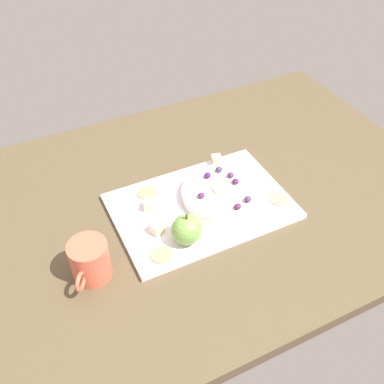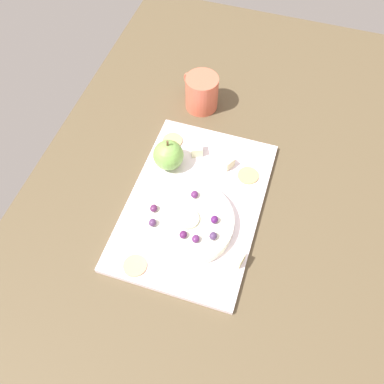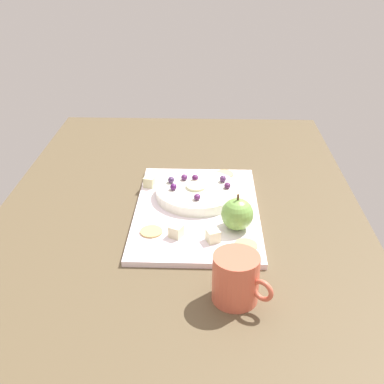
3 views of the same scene
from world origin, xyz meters
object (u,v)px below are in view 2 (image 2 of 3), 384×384
at_px(cheese_cube_2, 228,163).
at_px(grape_6, 214,220).
at_px(platter, 195,204).
at_px(grape_5, 154,208).
at_px(grape_4, 213,236).
at_px(grape_0, 183,235).
at_px(cup, 202,92).
at_px(grape_1, 196,239).
at_px(apple_whole, 168,155).
at_px(cracker_1, 135,266).
at_px(grape_2, 195,194).
at_px(cheese_cube_1, 197,150).
at_px(grape_3, 153,223).
at_px(apple_slice_0, 188,219).
at_px(serving_dish, 186,222).
at_px(cracker_0, 248,175).
at_px(cheese_cube_0, 237,259).
at_px(cracker_2, 173,141).

height_order(cheese_cube_2, grape_6, grape_6).
xyz_separation_m(platter, grape_5, (0.05, -0.07, 0.04)).
xyz_separation_m(grape_4, grape_6, (-0.03, -0.01, 0.00)).
distance_m(grape_0, cup, 0.38).
xyz_separation_m(grape_1, grape_5, (-0.04, -0.10, 0.00)).
bearing_deg(cheese_cube_2, grape_5, -32.74).
xyz_separation_m(apple_whole, grape_6, (0.12, 0.14, -0.00)).
xyz_separation_m(apple_whole, grape_1, (0.17, 0.11, -0.00)).
relative_size(cracker_1, cup, 0.46).
bearing_deg(grape_6, cracker_1, -43.19).
bearing_deg(grape_2, cheese_cube_1, -164.68).
distance_m(grape_3, apple_slice_0, 0.07).
relative_size(serving_dish, cheese_cube_1, 7.89).
relative_size(cheese_cube_2, apple_slice_0, 0.53).
bearing_deg(apple_whole, serving_dish, 32.21).
xyz_separation_m(grape_1, grape_6, (-0.05, 0.02, 0.00)).
height_order(cracker_0, cup, cup).
distance_m(apple_whole, grape_3, 0.16).
relative_size(grape_0, grape_4, 1.00).
relative_size(apple_whole, grape_5, 4.02).
height_order(serving_dish, cracker_0, serving_dish).
bearing_deg(grape_2, platter, 31.66).
bearing_deg(grape_5, grape_4, 79.67).
height_order(serving_dish, cheese_cube_0, cheese_cube_0).
bearing_deg(grape_0, platter, -175.91).
xyz_separation_m(serving_dish, cheese_cube_2, (-0.17, 0.04, 0.00)).
distance_m(grape_0, grape_1, 0.03).
relative_size(cracker_0, grape_2, 2.76).
distance_m(cheese_cube_0, grape_5, 0.19).
bearing_deg(grape_4, cracker_0, 171.08).
distance_m(platter, cracker_1, 0.18).
bearing_deg(serving_dish, grape_6, 101.68).
distance_m(cracker_2, grape_6, 0.24).
distance_m(cheese_cube_0, cracker_0, 0.20).
relative_size(cracker_0, grape_6, 2.76).
bearing_deg(grape_2, grape_4, 38.12).
bearing_deg(cheese_cube_0, grape_2, -131.57).
height_order(cheese_cube_2, cracker_0, cheese_cube_2).
distance_m(cheese_cube_2, grape_5, 0.20).
bearing_deg(apple_whole, grape_4, 43.04).
height_order(cheese_cube_1, cracker_2, cheese_cube_1).
distance_m(grape_0, grape_4, 0.06).
bearing_deg(cheese_cube_1, cheese_cube_2, 79.64).
relative_size(cheese_cube_1, grape_3, 1.47).
bearing_deg(grape_3, cracker_2, -170.12).
height_order(cracker_2, apple_slice_0, apple_slice_0).
bearing_deg(grape_0, cup, -168.13).
distance_m(cracker_0, cracker_2, 0.19).
relative_size(grape_2, grape_6, 1.00).
bearing_deg(apple_slice_0, cheese_cube_2, 167.65).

